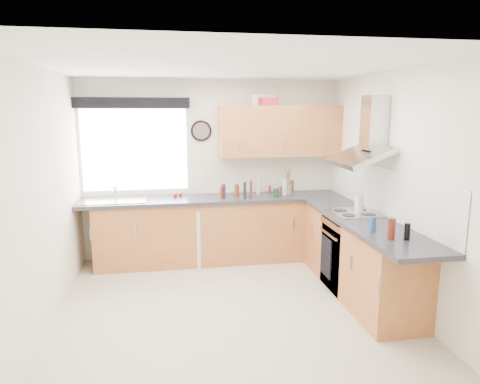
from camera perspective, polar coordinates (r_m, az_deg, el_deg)
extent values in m
plane|color=beige|center=(4.74, -1.31, -15.24)|extent=(3.60, 3.60, 0.00)
cube|color=white|center=(4.28, -1.46, 16.41)|extent=(3.60, 3.60, 0.02)
cube|color=silver|center=(6.10, -3.81, 2.97)|extent=(3.60, 0.02, 2.50)
cube|color=silver|center=(2.63, 4.32, -7.75)|extent=(3.60, 0.02, 2.50)
cube|color=silver|center=(4.46, -24.92, -0.97)|extent=(0.02, 3.60, 2.50)
cube|color=silver|center=(4.93, 19.82, 0.44)|extent=(0.02, 3.60, 2.50)
cube|color=silver|center=(6.05, -13.83, 5.47)|extent=(1.40, 0.02, 1.10)
cube|color=black|center=(5.93, -14.17, 11.45)|extent=(1.50, 0.18, 0.14)
cube|color=white|center=(5.19, 18.07, 0.27)|extent=(0.01, 3.00, 0.54)
cube|color=#99582B|center=(5.98, -4.38, -5.24)|extent=(3.00, 0.58, 0.86)
cube|color=#99582B|center=(6.31, 10.29, -4.52)|extent=(0.60, 0.60, 0.86)
cube|color=#99582B|center=(5.13, 15.54, -8.40)|extent=(0.58, 2.10, 0.86)
cube|color=#25252B|center=(5.87, -3.47, -0.96)|extent=(3.60, 0.62, 0.05)
cube|color=#25252B|center=(4.86, 16.45, -3.89)|extent=(0.62, 2.42, 0.05)
cube|color=black|center=(5.25, 14.75, -7.94)|extent=(0.56, 0.58, 0.85)
cube|color=#ACACAC|center=(5.12, 15.01, -2.72)|extent=(0.52, 0.52, 0.01)
cube|color=#99582B|center=(6.05, 5.37, 8.11)|extent=(1.70, 0.35, 0.70)
cube|color=silver|center=(5.99, -7.40, -5.72)|extent=(0.64, 0.62, 0.77)
cylinder|color=black|center=(6.00, -5.19, 8.11)|extent=(0.29, 0.04, 0.29)
cube|color=silver|center=(6.08, 2.73, 12.13)|extent=(0.39, 0.32, 0.14)
cube|color=#A72423|center=(5.92, 3.71, 11.97)|extent=(0.26, 0.23, 0.10)
cylinder|color=#7B6C5F|center=(6.10, 6.40, 0.39)|extent=(0.13, 0.13, 0.15)
cylinder|color=silver|center=(5.12, 15.58, -1.58)|extent=(0.11, 0.11, 0.21)
cylinder|color=maroon|center=(5.93, -0.44, 0.24)|extent=(0.07, 0.07, 0.17)
cylinder|color=brown|center=(6.17, 6.92, 0.71)|extent=(0.06, 0.06, 0.19)
cylinder|color=#B8AA9D|center=(6.07, 2.49, 0.79)|extent=(0.05, 0.05, 0.23)
cylinder|color=#ACA393|center=(6.04, 5.96, 0.66)|extent=(0.08, 0.08, 0.22)
cylinder|color=#123312|center=(5.89, 4.81, -0.11)|extent=(0.07, 0.07, 0.12)
cylinder|color=#511D23|center=(6.05, 5.45, 0.16)|extent=(0.04, 0.04, 0.11)
cylinder|color=black|center=(5.77, 0.63, 0.23)|extent=(0.04, 0.04, 0.22)
cylinder|color=#551E23|center=(5.78, 1.45, 0.35)|extent=(0.04, 0.04, 0.24)
cylinder|color=brown|center=(5.75, -2.58, -0.16)|extent=(0.04, 0.04, 0.15)
cylinder|color=#3D151B|center=(5.78, -2.23, 0.10)|extent=(0.06, 0.06, 0.19)
cylinder|color=#AAA391|center=(6.02, 6.06, -0.01)|extent=(0.05, 0.05, 0.09)
cylinder|color=maroon|center=(6.18, 3.99, 0.39)|extent=(0.04, 0.04, 0.11)
cylinder|color=black|center=(4.23, 21.40, -4.93)|extent=(0.06, 0.06, 0.16)
cylinder|color=navy|center=(4.39, 17.27, -4.14)|extent=(0.06, 0.06, 0.15)
cylinder|color=#531C11|center=(4.19, 19.53, -4.65)|extent=(0.07, 0.07, 0.20)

